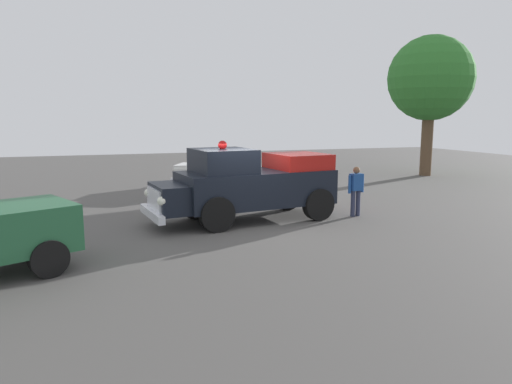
# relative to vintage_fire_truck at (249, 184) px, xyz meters

# --- Properties ---
(ground_plane) EXTENTS (60.00, 60.00, 0.00)m
(ground_plane) POSITION_rel_vintage_fire_truck_xyz_m (0.70, -0.33, -1.20)
(ground_plane) COLOR #514F4C
(vintage_fire_truck) EXTENTS (3.00, 6.18, 2.59)m
(vintage_fire_truck) POSITION_rel_vintage_fire_truck_xyz_m (0.00, 0.00, 0.00)
(vintage_fire_truck) COLOR black
(vintage_fire_truck) RESTS_ON ground
(classic_hot_rod) EXTENTS (3.56, 4.73, 1.46)m
(classic_hot_rod) POSITION_rel_vintage_fire_truck_xyz_m (-7.29, 0.97, -0.45)
(classic_hot_rod) COLOR black
(classic_hot_rod) RESTS_ON ground
(lawn_chair_near_truck) EXTENTS (0.52, 0.54, 1.02)m
(lawn_chair_near_truck) POSITION_rel_vintage_fire_truck_xyz_m (-3.87, -0.13, -0.61)
(lawn_chair_near_truck) COLOR #B7BABF
(lawn_chair_near_truck) RESTS_ON ground
(lawn_chair_by_car) EXTENTS (0.69, 0.69, 1.02)m
(lawn_chair_by_car) POSITION_rel_vintage_fire_truck_xyz_m (-4.83, 3.74, -0.61)
(lawn_chair_by_car) COLOR #B7BABF
(lawn_chair_by_car) RESTS_ON ground
(spectator_seated) EXTENTS (0.55, 0.41, 1.29)m
(spectator_seated) POSITION_rel_vintage_fire_truck_xyz_m (-3.74, -0.13, -0.50)
(spectator_seated) COLOR #383842
(spectator_seated) RESTS_ON ground
(spectator_standing) EXTENTS (0.33, 0.65, 1.68)m
(spectator_standing) POSITION_rel_vintage_fire_truck_xyz_m (0.57, 3.56, -0.23)
(spectator_standing) COLOR #2D334C
(spectator_standing) RESTS_ON ground
(oak_tree_left) EXTENTS (4.67, 4.67, 7.76)m
(oak_tree_left) POSITION_rel_vintage_fire_truck_xyz_m (-7.93, 13.15, 4.18)
(oak_tree_left) COLOR brown
(oak_tree_left) RESTS_ON ground
(traffic_cone) EXTENTS (0.40, 0.40, 0.64)m
(traffic_cone) POSITION_rel_vintage_fire_truck_xyz_m (-2.12, 3.52, -0.89)
(traffic_cone) COLOR orange
(traffic_cone) RESTS_ON ground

